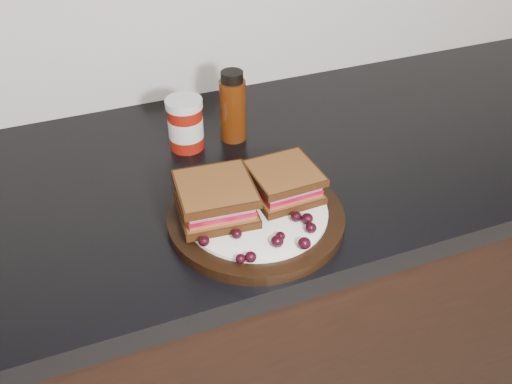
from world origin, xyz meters
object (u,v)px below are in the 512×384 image
(sandwich_left, at_px, (216,199))
(condiment_jar, at_px, (185,124))
(plate, at_px, (256,218))
(oil_bottle, at_px, (233,106))

(sandwich_left, relative_size, condiment_jar, 1.15)
(sandwich_left, height_order, condiment_jar, condiment_jar)
(sandwich_left, bearing_deg, plate, -12.01)
(sandwich_left, height_order, oil_bottle, oil_bottle)
(sandwich_left, xyz_separation_m, condiment_jar, (0.02, 0.24, -0.00))
(oil_bottle, bearing_deg, condiment_jar, 179.25)
(sandwich_left, xyz_separation_m, oil_bottle, (0.11, 0.23, 0.02))
(sandwich_left, distance_m, condiment_jar, 0.24)
(plate, distance_m, condiment_jar, 0.26)
(oil_bottle, bearing_deg, plate, -101.66)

